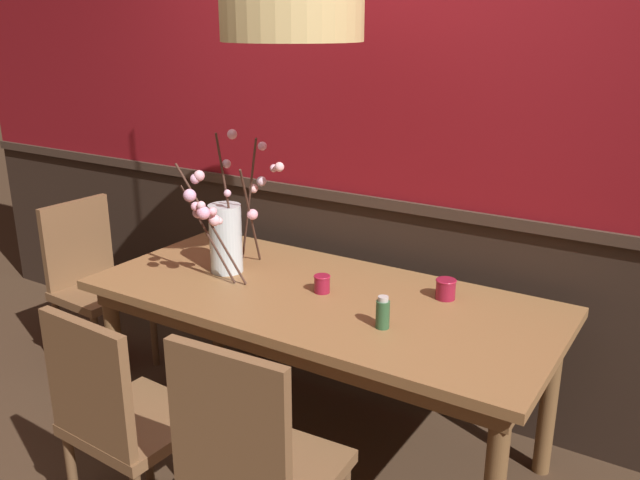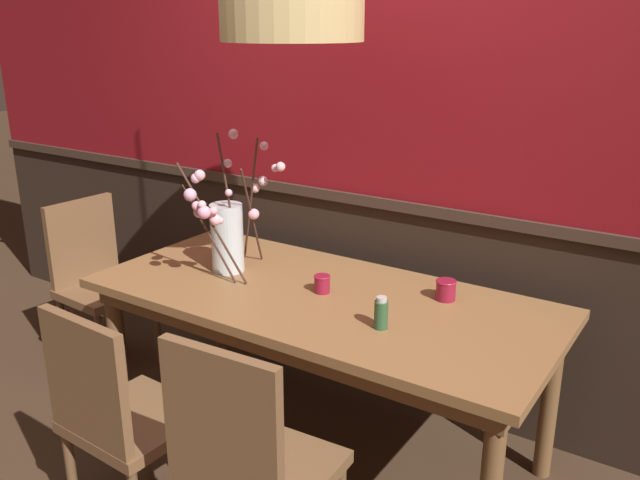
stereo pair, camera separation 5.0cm
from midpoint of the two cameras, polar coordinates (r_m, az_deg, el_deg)
The scene contains 13 objects.
ground_plane at distance 3.10m, azimuth 0.48°, elevation -17.19°, with size 24.00×24.00×0.00m, color #422D1E.
back_wall at distance 3.09m, azimuth 6.87°, elevation 10.49°, with size 5.87×0.14×2.79m.
dining_table at distance 2.77m, azimuth 0.52°, elevation -6.14°, with size 1.93×0.88×0.73m.
chair_near_side_right at distance 2.09m, azimuth -5.42°, elevation -18.78°, with size 0.43×0.45×0.97m.
chair_near_side_left at distance 2.47m, azimuth -16.33°, elevation -14.11°, with size 0.43×0.42×0.91m.
chair_far_side_right at distance 3.39m, azimuth 13.15°, elevation -4.53°, with size 0.49×0.44×0.89m.
chair_far_side_left at distance 3.63m, azimuth 3.65°, elevation -2.70°, with size 0.44×0.43×0.89m.
chair_head_west_end at distance 3.71m, azimuth -18.18°, elevation -2.97°, with size 0.41×0.44×0.91m.
vase_with_blossoms at distance 2.94m, azimuth -7.48°, elevation 0.57°, with size 0.33×0.50×0.65m.
candle_holder_nearer_center at distance 2.74m, azimuth 0.69°, elevation -3.76°, with size 0.07×0.07×0.07m.
candle_holder_nearer_edge at distance 2.72m, azimuth 11.25°, elevation -4.22°, with size 0.08×0.08×0.08m.
condiment_bottle at distance 2.43m, azimuth 5.85°, elevation -6.29°, with size 0.05×0.05×0.12m.
pendant_lamp at distance 2.53m, azimuth -1.83°, elevation 19.56°, with size 0.52×0.52×1.07m.
Camera 2 is at (1.39, -2.11, 1.80)m, focal length 37.34 mm.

